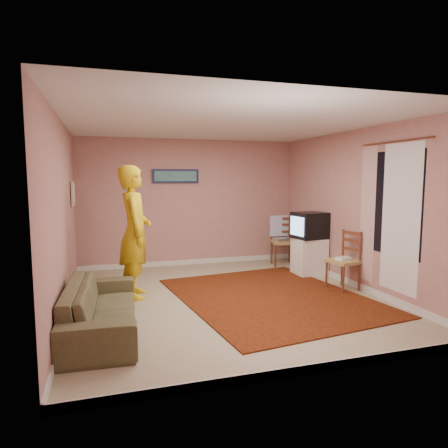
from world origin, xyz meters
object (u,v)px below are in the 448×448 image
object	(u,v)px
sofa	(101,307)
person	(135,232)
crt_tv	(310,225)
chair_a	(283,236)
tv_cabinet	(309,256)
chair_b	(343,254)

from	to	relation	value
sofa	person	bearing A→B (deg)	-18.08
crt_tv	chair_a	bearing A→B (deg)	90.79
sofa	tv_cabinet	bearing A→B (deg)	-61.19
sofa	person	size ratio (longest dim) A/B	1.00
tv_cabinet	person	distance (m)	3.34
chair_b	sofa	distance (m)	3.85
tv_cabinet	chair_a	world-z (taller)	chair_a
chair_a	chair_b	xyz separation A→B (m)	(0.15, -1.95, -0.02)
crt_tv	chair_b	size ratio (longest dim) A/B	1.21
tv_cabinet	chair_b	distance (m)	1.10
crt_tv	sofa	world-z (taller)	crt_tv
crt_tv	chair_a	world-z (taller)	crt_tv
chair_a	sofa	bearing A→B (deg)	-131.60
chair_a	tv_cabinet	bearing A→B (deg)	-69.67
chair_a	person	xyz separation A→B (m)	(-3.11, -1.37, 0.39)
chair_b	person	xyz separation A→B (m)	(-3.26, 0.58, 0.42)
tv_cabinet	person	size ratio (longest dim) A/B	0.34
tv_cabinet	crt_tv	world-z (taller)	crt_tv
tv_cabinet	person	world-z (taller)	person
tv_cabinet	chair_b	size ratio (longest dim) A/B	1.32
crt_tv	sofa	xyz separation A→B (m)	(-3.74, -1.80, -0.64)
crt_tv	person	distance (m)	3.27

